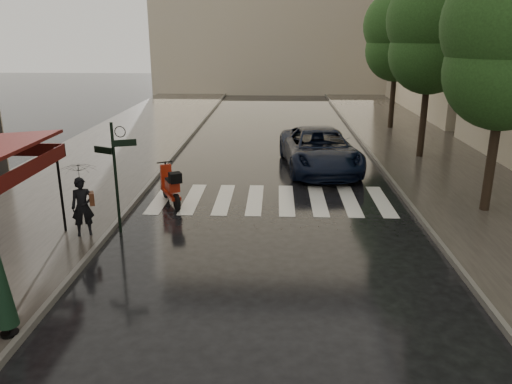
# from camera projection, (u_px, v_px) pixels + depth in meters

# --- Properties ---
(ground) EXTENTS (120.00, 120.00, 0.00)m
(ground) POSITION_uv_depth(u_px,v_px,m) (134.00, 284.00, 11.09)
(ground) COLOR black
(ground) RESTS_ON ground
(sidewalk_near) EXTENTS (6.00, 60.00, 0.12)m
(sidewalk_near) POSITION_uv_depth(u_px,v_px,m) (108.00, 154.00, 22.67)
(sidewalk_near) COLOR #38332D
(sidewalk_near) RESTS_ON ground
(sidewalk_far) EXTENTS (5.50, 60.00, 0.12)m
(sidewalk_far) POSITION_uv_depth(u_px,v_px,m) (436.00, 157.00, 22.09)
(sidewalk_far) COLOR #38332D
(sidewalk_far) RESTS_ON ground
(curb_near) EXTENTS (0.12, 60.00, 0.16)m
(curb_near) POSITION_uv_depth(u_px,v_px,m) (175.00, 155.00, 22.54)
(curb_near) COLOR #595651
(curb_near) RESTS_ON ground
(curb_far) EXTENTS (0.12, 60.00, 0.16)m
(curb_far) POSITION_uv_depth(u_px,v_px,m) (373.00, 157.00, 22.20)
(curb_far) COLOR #595651
(curb_far) RESTS_ON ground
(crosswalk) EXTENTS (7.85, 3.20, 0.01)m
(crosswalk) POSITION_uv_depth(u_px,v_px,m) (271.00, 200.00, 16.68)
(crosswalk) COLOR silver
(crosswalk) RESTS_ON ground
(signpost) EXTENTS (1.17, 0.29, 3.10)m
(signpost) POSITION_uv_depth(u_px,v_px,m) (115.00, 169.00, 13.43)
(signpost) COLOR black
(signpost) RESTS_ON ground
(tree_near) EXTENTS (3.80, 3.80, 7.99)m
(tree_near) POSITION_uv_depth(u_px,v_px,m) (510.00, 33.00, 13.85)
(tree_near) COLOR black
(tree_near) RESTS_ON sidewalk_far
(tree_mid) EXTENTS (3.80, 3.80, 8.34)m
(tree_mid) POSITION_uv_depth(u_px,v_px,m) (433.00, 26.00, 20.43)
(tree_mid) COLOR black
(tree_mid) RESTS_ON sidewalk_far
(tree_far) EXTENTS (3.80, 3.80, 8.16)m
(tree_far) POSITION_uv_depth(u_px,v_px,m) (398.00, 30.00, 27.13)
(tree_far) COLOR black
(tree_far) RESTS_ON sidewalk_far
(pedestrian_with_umbrella) EXTENTS (1.24, 1.25, 2.42)m
(pedestrian_with_umbrella) POSITION_uv_depth(u_px,v_px,m) (79.00, 177.00, 13.02)
(pedestrian_with_umbrella) COLOR black
(pedestrian_with_umbrella) RESTS_ON sidewalk_near
(scooter) EXTENTS (1.05, 1.78, 1.27)m
(scooter) POSITION_uv_depth(u_px,v_px,m) (171.00, 187.00, 16.08)
(scooter) COLOR black
(scooter) RESTS_ON ground
(parked_car) EXTENTS (3.31, 6.17, 1.65)m
(parked_car) POSITION_uv_depth(u_px,v_px,m) (319.00, 149.00, 20.21)
(parked_car) COLOR black
(parked_car) RESTS_ON ground
(parasol_back) EXTENTS (0.39, 0.39, 2.11)m
(parasol_back) POSITION_uv_depth(u_px,v_px,m) (0.00, 278.00, 8.69)
(parasol_back) COLOR black
(parasol_back) RESTS_ON sidewalk_near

